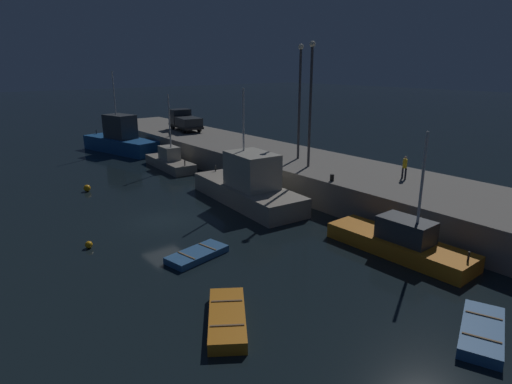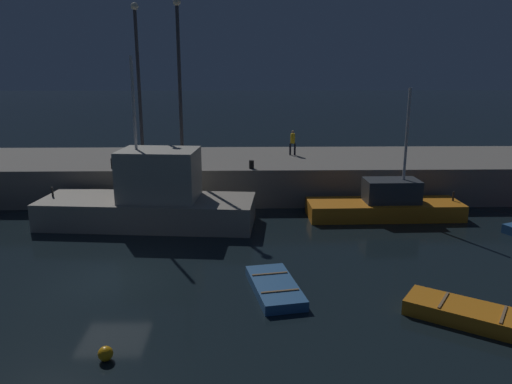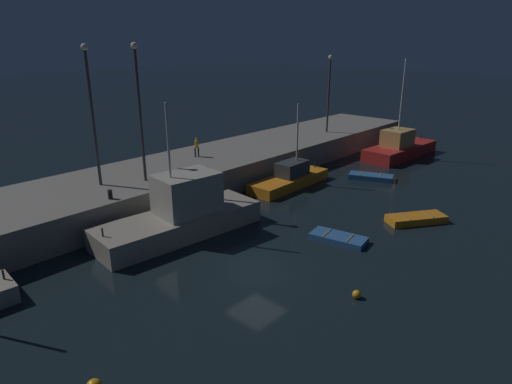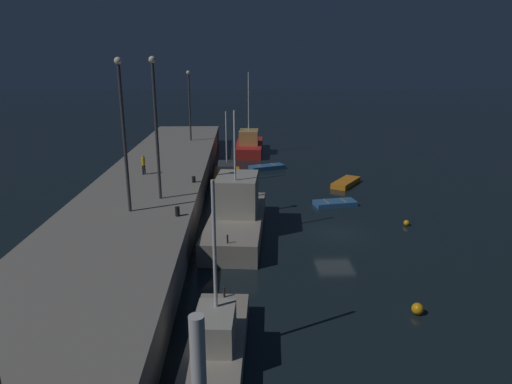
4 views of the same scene
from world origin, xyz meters
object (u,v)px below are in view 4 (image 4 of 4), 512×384
dinghy_orange_near (335,203)px  mooring_buoy_mid (418,309)px  rowboat_white_mid (346,183)px  dinghy_red_small (267,167)px  lamp_post_west (123,126)px  lamp_post_east (156,120)px  bollard_east (194,179)px  fishing_boat_grey (216,346)px  dockworker (143,163)px  bollard_west (177,211)px  mooring_buoy_near (406,223)px  lamp_post_central (189,100)px  fishing_boat_orange (237,214)px  fishing_boat_white (249,145)px  fishing_boat_blue (227,178)px

dinghy_orange_near → mooring_buoy_mid: (-16.21, -0.47, 0.09)m
rowboat_white_mid → dinghy_red_small: (6.66, 6.99, -0.03)m
lamp_post_west → lamp_post_east: 3.01m
bollard_east → lamp_post_east: bearing=155.7°
rowboat_white_mid → lamp_post_east: bearing=125.2°
rowboat_white_mid → lamp_post_east: 20.05m
fishing_boat_grey → dockworker: size_ratio=4.69×
fishing_boat_grey → dinghy_orange_near: bearing=-24.0°
mooring_buoy_mid → dockworker: 24.43m
fishing_boat_grey → bollard_west: size_ratio=13.01×
lamp_post_east → dockworker: (6.82, 2.48, -4.41)m
dinghy_red_small → dockworker: dockworker is taller
mooring_buoy_near → lamp_post_west: size_ratio=0.04×
lamp_post_east → lamp_post_central: size_ratio=1.17×
fishing_boat_orange → bollard_east: (5.04, 3.31, 1.10)m
fishing_boat_white → dinghy_orange_near: bearing=-163.4°
fishing_boat_grey → mooring_buoy_near: (14.51, -12.68, -0.50)m
rowboat_white_mid → mooring_buoy_mid: mooring_buoy_mid is taller
mooring_buoy_near → dockworker: 20.96m
lamp_post_central → fishing_boat_blue: bearing=-159.4°
dockworker → fishing_boat_white: bearing=-24.8°
fishing_boat_blue → lamp_post_central: (11.96, 4.50, 6.12)m
fishing_boat_white → mooring_buoy_near: fishing_boat_white is taller
mooring_buoy_near → lamp_post_east: bearing=89.8°
fishing_boat_blue → mooring_buoy_mid: 24.45m
fishing_boat_blue → dinghy_orange_near: (-6.40, -8.82, -0.52)m
fishing_boat_orange → lamp_post_west: (-1.70, 6.60, 6.16)m
lamp_post_west → bollard_west: (-1.05, -3.07, -5.00)m
bollard_west → mooring_buoy_near: bearing=-76.8°
fishing_boat_orange → fishing_boat_blue: bearing=4.6°
mooring_buoy_mid → bollard_west: (7.76, 11.85, 2.21)m
fishing_boat_white → fishing_boat_orange: size_ratio=0.91×
mooring_buoy_mid → fishing_boat_orange: bearing=38.4°
bollard_west → mooring_buoy_mid: bearing=-123.2°
fishing_boat_blue → mooring_buoy_near: (-11.22, -12.90, -0.49)m
mooring_buoy_near → lamp_post_west: lamp_post_west is taller
lamp_post_east → bollard_west: 6.46m
fishing_boat_white → dinghy_orange_near: fishing_boat_white is taller
fishing_boat_white → mooring_buoy_mid: bearing=-169.6°
lamp_post_east → bollard_east: (4.10, -1.85, -5.10)m
fishing_boat_white → mooring_buoy_near: 28.46m
dinghy_orange_near → dinghy_red_small: (12.65, 4.74, 0.04)m
dinghy_orange_near → lamp_post_east: bearing=110.1°
fishing_boat_blue → dinghy_red_small: (6.25, -4.09, -0.48)m
rowboat_white_mid → lamp_post_central: lamp_post_central is taller
fishing_boat_blue → bollard_west: size_ratio=13.90×
fishing_boat_white → dockworker: (-19.54, 9.04, 2.11)m
dinghy_red_small → lamp_post_central: lamp_post_central is taller
fishing_boat_white → mooring_buoy_mid: 38.45m
fishing_boat_grey → mooring_buoy_near: size_ratio=18.43×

